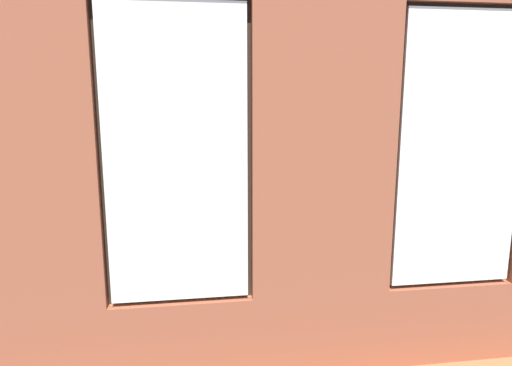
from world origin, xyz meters
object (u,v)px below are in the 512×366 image
Objects in this scene: remote_gray at (258,210)px; potted_plant_beside_window_right at (54,248)px; couch_left at (441,211)px; potted_plant_foreground_right at (80,181)px; cup_ceramic at (241,214)px; media_console at (6,242)px; couch_by_window at (218,294)px; candle_jar at (232,212)px; remote_black at (219,212)px; table_plant_small at (202,208)px; papasan_chair at (215,183)px; potted_plant_near_tv at (23,238)px; coffee_table at (233,219)px; potted_plant_corner_near_left at (392,177)px; tv_flatscreen at (0,185)px; potted_plant_between_couches at (386,242)px; potted_plant_mid_room_small at (309,209)px; potted_plant_by_left_couch at (376,192)px.

potted_plant_beside_window_right reaches higher than remote_gray.
potted_plant_foreground_right reaches higher than couch_left.
media_console is at bearing 3.02° from cup_ceramic.
couch_by_window is at bearing -137.16° from remote_gray.
candle_jar reaches higher than remote_black.
table_plant_small is at bearing -0.00° from cup_ceramic.
table_plant_small is 2.28m from media_console.
papasan_chair is 0.84× the size of potted_plant_near_tv.
potted_plant_corner_near_left is at bearing -145.63° from coffee_table.
remote_gray is 3.08m from tv_flatscreen.
couch_left is 1.44× the size of coffee_table.
cup_ceramic is at bearing 127.10° from candle_jar.
tv_flatscreen is (0.00, -0.00, 0.67)m from media_console.
couch_by_window is 1.84× the size of papasan_chair.
couch_by_window is 1.43× the size of potted_plant_beside_window_right.
potted_plant_corner_near_left is at bearing -157.27° from tv_flatscreen.
tv_flatscreen is 0.93× the size of potted_plant_between_couches.
coffee_table is 2.73× the size of potted_plant_mid_room_small.
couch_by_window is 1.75× the size of media_console.
papasan_chair is (0.21, -2.29, -0.04)m from cup_ceramic.
candle_jar is 2.67m from media_console.
remote_gray is at bearing 35.66° from potted_plant_corner_near_left.
potted_plant_near_tv is at bearing 94.30° from potted_plant_foreground_right.
potted_plant_by_left_couch is at bearing -148.61° from potted_plant_near_tv.
remote_gray is 3.06m from potted_plant_beside_window_right.
potted_plant_corner_near_left reaches higher than coffee_table.
couch_left is 5.19m from potted_plant_beside_window_right.
media_console is at bearing 90.00° from tv_flatscreen.
table_plant_small is at bearing 18.29° from coffee_table.
potted_plant_beside_window_right reaches higher than potted_plant_foreground_right.
papasan_chair is at bearing 37.66° from remote_black.
tv_flatscreen is at bearing -24.90° from potted_plant_between_couches.
remote_black is 2.52m from media_console.
potted_plant_near_tv is (-0.56, 1.03, 0.35)m from media_console.
potted_plant_near_tv is 3.87m from potted_plant_mid_room_small.
media_console is 5.58m from potted_plant_by_left_couch.
table_plant_small is at bearing 82.93° from papasan_chair.
tv_flatscreen reaches higher than remote_black.
couch_left is 5.33m from potted_plant_near_tv.
couch_by_window is 4.69m from potted_plant_by_left_couch.
potted_plant_between_couches reaches higher than couch_by_window.
remote_black is 2.54m from potted_plant_between_couches.
candle_jar is at bearing -83.45° from couch_left.
couch_left is 2.24× the size of potted_plant_foreground_right.
potted_plant_foreground_right is at bearing -97.16° from tv_flatscreen.
tv_flatscreen is 2.44m from potted_plant_foreground_right.
potted_plant_beside_window_right is (-1.09, 1.93, -0.14)m from tv_flatscreen.
potted_plant_foreground_right reaches higher than papasan_chair.
tv_flatscreen is at bearing 82.84° from potted_plant_foreground_right.
potted_plant_near_tv is (5.11, 1.50, 0.32)m from couch_left.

